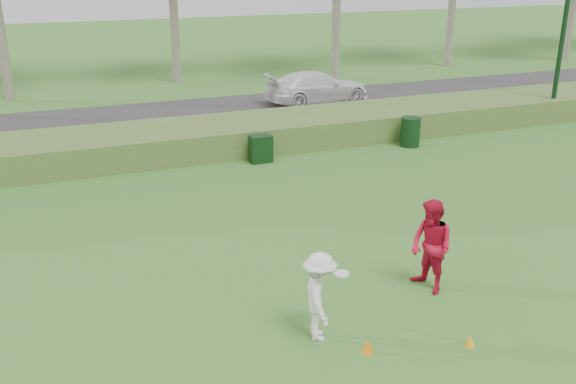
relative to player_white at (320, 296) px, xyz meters
name	(u,v)px	position (x,y,z in m)	size (l,w,h in m)	color
ground	(373,338)	(0.86, -0.37, -0.79)	(120.00, 120.00, 0.00)	#326B23
reed_strip	(200,138)	(0.86, 11.63, -0.34)	(80.00, 3.00, 0.90)	#46692A
park_road	(169,117)	(0.86, 16.63, -0.76)	(80.00, 6.00, 0.06)	#2D2D2D
player_white	(320,296)	(0.00, 0.00, 0.00)	(0.96, 1.15, 1.58)	white
player_red	(431,247)	(2.68, 0.73, 0.14)	(0.90, 0.70, 1.86)	red
cone_orange	(368,346)	(0.56, -0.72, -0.67)	(0.23, 0.23, 0.25)	orange
cone_yellow	(470,340)	(2.25, -1.19, -0.69)	(0.19, 0.19, 0.21)	#FAAE1A
utility_cabinet	(261,149)	(2.37, 9.76, -0.36)	(0.69, 0.43, 0.87)	black
trash_bin	(410,132)	(7.74, 9.60, -0.29)	(0.67, 0.67, 1.00)	black
car_right	(318,87)	(7.53, 16.91, -0.06)	(1.89, 4.65, 1.35)	white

